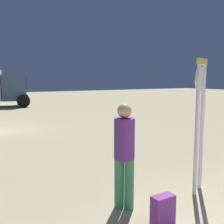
# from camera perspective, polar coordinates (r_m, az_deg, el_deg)

# --- Properties ---
(standing_clock) EXTENTS (0.41, 0.26, 2.38)m
(standing_clock) POSITION_cam_1_polar(r_m,az_deg,el_deg) (4.87, 18.45, -0.06)
(standing_clock) COLOR silver
(standing_clock) RESTS_ON ground_plane
(person_near_clock) EXTENTS (0.32, 0.32, 1.66)m
(person_near_clock) POSITION_cam_1_polar(r_m,az_deg,el_deg) (4.10, 2.68, -8.43)
(person_near_clock) COLOR #409460
(person_near_clock) RESTS_ON ground_plane
(backpack) EXTENTS (0.33, 0.21, 0.43)m
(backpack) POSITION_cam_1_polar(r_m,az_deg,el_deg) (3.98, 10.88, -20.21)
(backpack) COLOR #843895
(backpack) RESTS_ON ground_plane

